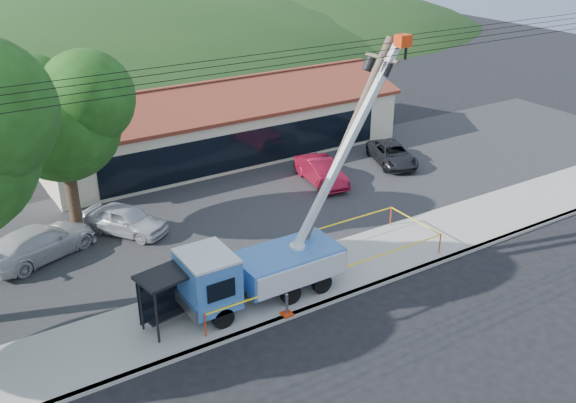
# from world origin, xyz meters

# --- Properties ---
(ground) EXTENTS (120.00, 120.00, 0.00)m
(ground) POSITION_xyz_m (0.00, 0.00, 0.00)
(ground) COLOR black
(ground) RESTS_ON ground
(curb) EXTENTS (60.00, 0.25, 0.15)m
(curb) POSITION_xyz_m (0.00, 2.10, 0.07)
(curb) COLOR #A8A59D
(curb) RESTS_ON ground
(sidewalk) EXTENTS (60.00, 4.00, 0.15)m
(sidewalk) POSITION_xyz_m (0.00, 4.00, 0.07)
(sidewalk) COLOR #A8A59D
(sidewalk) RESTS_ON ground
(parking_lot) EXTENTS (60.00, 12.00, 0.10)m
(parking_lot) POSITION_xyz_m (0.00, 12.00, 0.05)
(parking_lot) COLOR #28282B
(parking_lot) RESTS_ON ground
(strip_mall) EXTENTS (22.50, 8.53, 4.67)m
(strip_mall) POSITION_xyz_m (4.00, 19.98, 1.88)
(strip_mall) COLOR beige
(strip_mall) RESTS_ON ground
(tree_lot) EXTENTS (6.30, 5.60, 8.94)m
(tree_lot) POSITION_xyz_m (-7.00, 13.00, 6.21)
(tree_lot) COLOR #332316
(tree_lot) RESTS_ON ground
(hill_center) EXTENTS (89.60, 64.00, 32.00)m
(hill_center) POSITION_xyz_m (10.00, 55.00, 0.00)
(hill_center) COLOR #1A3915
(hill_center) RESTS_ON ground
(hill_east) EXTENTS (72.80, 52.00, 26.00)m
(hill_east) POSITION_xyz_m (30.00, 55.00, 0.00)
(hill_east) COLOR #1A3915
(hill_east) RESTS_ON ground
(utility_truck) EXTENTS (9.95, 3.56, 9.76)m
(utility_truck) POSITION_xyz_m (-2.42, 3.73, 1.62)
(utility_truck) COLOR black
(utility_truck) RESTS_ON ground
(leaning_pole) EXTENTS (5.13, 1.92, 9.67)m
(leaning_pole) POSITION_xyz_m (1.86, 4.26, 5.40)
(leaning_pole) COLOR brown
(leaning_pole) RESTS_ON ground
(bus_shelter) EXTENTS (2.57, 1.84, 2.27)m
(bus_shelter) POSITION_xyz_m (-6.03, 4.01, 1.80)
(bus_shelter) COLOR black
(bus_shelter) RESTS_ON ground
(caution_tape) EXTENTS (11.60, 3.41, 0.98)m
(caution_tape) POSITION_xyz_m (0.46, 4.24, 0.89)
(caution_tape) COLOR red
(caution_tape) RESTS_ON ground
(car_silver) EXTENTS (3.77, 4.35, 1.41)m
(car_silver) POSITION_xyz_m (-4.97, 12.06, 0.00)
(car_silver) COLOR silver
(car_silver) RESTS_ON ground
(car_red) EXTENTS (2.04, 4.42, 1.40)m
(car_red) POSITION_xyz_m (6.41, 12.11, 0.00)
(car_red) COLOR maroon
(car_red) RESTS_ON ground
(car_white) EXTENTS (5.57, 3.89, 1.50)m
(car_white) POSITION_xyz_m (-8.96, 11.79, 0.00)
(car_white) COLOR silver
(car_white) RESTS_ON ground
(car_dark) EXTENTS (3.36, 4.82, 1.22)m
(car_dark) POSITION_xyz_m (11.77, 12.27, 0.00)
(car_dark) COLOR black
(car_dark) RESTS_ON ground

